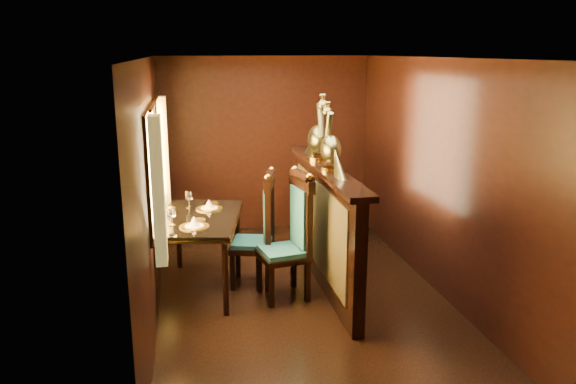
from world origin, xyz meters
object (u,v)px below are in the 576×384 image
chair_left (294,231)px  chair_right (263,226)px  peacock_right (318,127)px  dining_table (198,223)px  peacock_left (331,137)px

chair_left → chair_right: chair_left is taller
chair_left → peacock_right: size_ratio=1.82×
dining_table → chair_left: chair_left is taller
chair_left → chair_right: (-0.28, 0.35, -0.03)m
dining_table → peacock_left: peacock_left is taller
chair_right → chair_left: bearing=-36.1°
chair_left → peacock_left: peacock_left is taller
chair_left → peacock_right: (0.39, 0.58, 1.02)m
peacock_left → peacock_right: bearing=90.0°
chair_right → peacock_left: size_ratio=1.89×
chair_left → chair_right: size_ratio=1.05×
dining_table → chair_right: size_ratio=1.18×
peacock_left → chair_right: bearing=154.1°
peacock_left → peacock_right: size_ratio=0.92×
dining_table → peacock_left: (1.38, -0.32, 0.95)m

